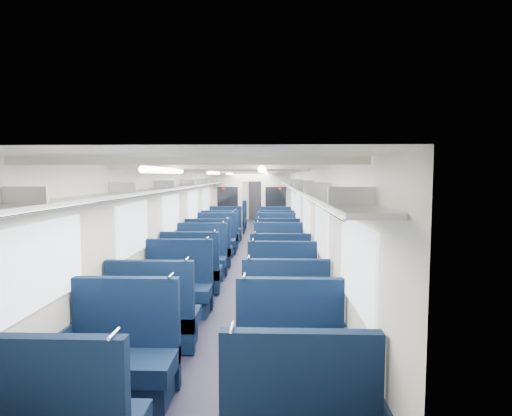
% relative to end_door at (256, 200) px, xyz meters
% --- Properties ---
extents(floor, '(2.80, 18.00, 0.01)m').
position_rel_end_door_xyz_m(floor, '(0.00, -8.94, -1.00)').
color(floor, black).
rests_on(floor, ground).
extents(ceiling, '(2.80, 18.00, 0.01)m').
position_rel_end_door_xyz_m(ceiling, '(0.00, -8.94, 1.35)').
color(ceiling, silver).
rests_on(ceiling, wall_left).
extents(wall_left, '(0.02, 18.00, 2.35)m').
position_rel_end_door_xyz_m(wall_left, '(-1.40, -8.94, 0.18)').
color(wall_left, beige).
rests_on(wall_left, floor).
extents(dado_left, '(0.03, 17.90, 0.70)m').
position_rel_end_door_xyz_m(dado_left, '(-1.39, -8.94, -0.65)').
color(dado_left, '#0F1B32').
rests_on(dado_left, floor).
extents(wall_right, '(0.02, 18.00, 2.35)m').
position_rel_end_door_xyz_m(wall_right, '(1.40, -8.94, 0.18)').
color(wall_right, beige).
rests_on(wall_right, floor).
extents(dado_right, '(0.03, 17.90, 0.70)m').
position_rel_end_door_xyz_m(dado_right, '(1.39, -8.94, -0.65)').
color(dado_right, '#0F1B32').
rests_on(dado_right, floor).
extents(wall_far, '(2.80, 0.02, 2.35)m').
position_rel_end_door_xyz_m(wall_far, '(0.00, 0.06, 0.18)').
color(wall_far, beige).
rests_on(wall_far, floor).
extents(luggage_rack_left, '(0.36, 17.40, 0.18)m').
position_rel_end_door_xyz_m(luggage_rack_left, '(-1.21, -8.94, 0.97)').
color(luggage_rack_left, '#B2B5BA').
rests_on(luggage_rack_left, wall_left).
extents(luggage_rack_right, '(0.36, 17.40, 0.18)m').
position_rel_end_door_xyz_m(luggage_rack_right, '(1.21, -8.94, 0.97)').
color(luggage_rack_right, '#B2B5BA').
rests_on(luggage_rack_right, wall_right).
extents(windows, '(2.78, 15.60, 0.75)m').
position_rel_end_door_xyz_m(windows, '(0.00, -9.40, 0.42)').
color(windows, white).
rests_on(windows, wall_left).
extents(ceiling_fittings, '(2.70, 16.06, 0.11)m').
position_rel_end_door_xyz_m(ceiling_fittings, '(0.00, -9.20, 1.29)').
color(ceiling_fittings, beige).
rests_on(ceiling_fittings, ceiling).
extents(end_door, '(0.75, 0.06, 2.00)m').
position_rel_end_door_xyz_m(end_door, '(0.00, 0.00, 0.00)').
color(end_door, black).
rests_on(end_door, floor).
extents(bulkhead, '(2.80, 0.10, 2.35)m').
position_rel_end_door_xyz_m(bulkhead, '(-0.00, -5.45, 0.23)').
color(bulkhead, beige).
rests_on(bulkhead, floor).
extents(seat_2, '(1.08, 0.60, 1.21)m').
position_rel_end_door_xyz_m(seat_2, '(-0.83, -16.13, -0.63)').
color(seat_2, '#0C1E3C').
rests_on(seat_2, floor).
extents(seat_3, '(1.08, 0.60, 1.21)m').
position_rel_end_door_xyz_m(seat_3, '(0.83, -16.10, -0.63)').
color(seat_3, '#0C1E3C').
rests_on(seat_3, floor).
extents(seat_4, '(1.08, 0.60, 1.21)m').
position_rel_end_door_xyz_m(seat_4, '(-0.83, -15.03, -0.63)').
color(seat_4, '#0C1E3C').
rests_on(seat_4, floor).
extents(seat_5, '(1.08, 0.60, 1.21)m').
position_rel_end_door_xyz_m(seat_5, '(0.83, -14.90, -0.63)').
color(seat_5, '#0C1E3C').
rests_on(seat_5, floor).
extents(seat_6, '(1.08, 0.60, 1.21)m').
position_rel_end_door_xyz_m(seat_6, '(-0.83, -13.71, -0.63)').
color(seat_6, '#0C1E3C').
rests_on(seat_6, floor).
extents(seat_7, '(1.08, 0.60, 1.21)m').
position_rel_end_door_xyz_m(seat_7, '(0.83, -13.87, -0.63)').
color(seat_7, '#0C1E3C').
rests_on(seat_7, floor).
extents(seat_8, '(1.08, 0.60, 1.21)m').
position_rel_end_door_xyz_m(seat_8, '(-0.83, -12.57, -0.63)').
color(seat_8, '#0C1E3C').
rests_on(seat_8, floor).
extents(seat_9, '(1.08, 0.60, 1.21)m').
position_rel_end_door_xyz_m(seat_9, '(0.83, -12.73, -0.63)').
color(seat_9, '#0C1E3C').
rests_on(seat_9, floor).
extents(seat_10, '(1.08, 0.60, 1.21)m').
position_rel_end_door_xyz_m(seat_10, '(-0.83, -11.50, -0.63)').
color(seat_10, '#0C1E3C').
rests_on(seat_10, floor).
extents(seat_11, '(1.08, 0.60, 1.21)m').
position_rel_end_door_xyz_m(seat_11, '(0.83, -11.36, -0.63)').
color(seat_11, '#0C1E3C').
rests_on(seat_11, floor).
extents(seat_12, '(1.08, 0.60, 1.21)m').
position_rel_end_door_xyz_m(seat_12, '(-0.83, -10.38, -0.63)').
color(seat_12, '#0C1E3C').
rests_on(seat_12, floor).
extents(seat_13, '(1.08, 0.60, 1.21)m').
position_rel_end_door_xyz_m(seat_13, '(0.83, -10.22, -0.63)').
color(seat_13, '#0C1E3C').
rests_on(seat_13, floor).
extents(seat_14, '(1.08, 0.60, 1.21)m').
position_rel_end_door_xyz_m(seat_14, '(-0.83, -9.07, -0.63)').
color(seat_14, '#0C1E3C').
rests_on(seat_14, floor).
extents(seat_15, '(1.08, 0.60, 1.21)m').
position_rel_end_door_xyz_m(seat_15, '(0.83, -9.09, -0.63)').
color(seat_15, '#0C1E3C').
rests_on(seat_15, floor).
extents(seat_16, '(1.08, 0.60, 1.21)m').
position_rel_end_door_xyz_m(seat_16, '(-0.83, -8.11, -0.63)').
color(seat_16, '#0C1E3C').
rests_on(seat_16, floor).
extents(seat_17, '(1.08, 0.60, 1.21)m').
position_rel_end_door_xyz_m(seat_17, '(0.83, -7.98, -0.63)').
color(seat_17, '#0C1E3C').
rests_on(seat_17, floor).
extents(seat_18, '(1.08, 0.60, 1.21)m').
position_rel_end_door_xyz_m(seat_18, '(-0.83, -6.80, -0.63)').
color(seat_18, '#0C1E3C').
rests_on(seat_18, floor).
extents(seat_19, '(1.08, 0.60, 1.21)m').
position_rel_end_door_xyz_m(seat_19, '(0.83, -6.89, -0.63)').
color(seat_19, '#0C1E3C').
rests_on(seat_19, floor).
extents(seat_20, '(1.08, 0.60, 1.21)m').
position_rel_end_door_xyz_m(seat_20, '(-0.83, -4.88, -0.63)').
color(seat_20, '#0C1E3C').
rests_on(seat_20, floor).
extents(seat_21, '(1.08, 0.60, 1.21)m').
position_rel_end_door_xyz_m(seat_21, '(0.83, -4.75, -0.63)').
color(seat_21, '#0C1E3C').
rests_on(seat_21, floor).
extents(seat_22, '(1.08, 0.60, 1.21)m').
position_rel_end_door_xyz_m(seat_22, '(-0.83, -3.70, -0.63)').
color(seat_22, '#0C1E3C').
rests_on(seat_22, floor).
extents(seat_23, '(1.08, 0.60, 1.21)m').
position_rel_end_door_xyz_m(seat_23, '(0.83, -3.62, -0.63)').
color(seat_23, '#0C1E3C').
rests_on(seat_23, floor).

